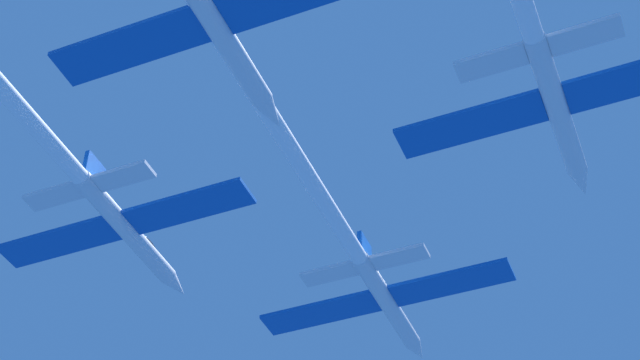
{
  "coord_description": "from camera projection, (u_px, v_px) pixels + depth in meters",
  "views": [
    {
      "loc": [
        18.5,
        -60.33,
        -44.03
      ],
      "look_at": [
        -0.34,
        -14.41,
        -0.18
      ],
      "focal_mm": 57.26,
      "sensor_mm": 36.0,
      "label": 1
    }
  ],
  "objects": [
    {
      "name": "jet_lead",
      "position": [
        326.0,
        204.0,
        68.09
      ],
      "size": [
        19.43,
        49.9,
        3.22
      ],
      "color": "silver"
    }
  ]
}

